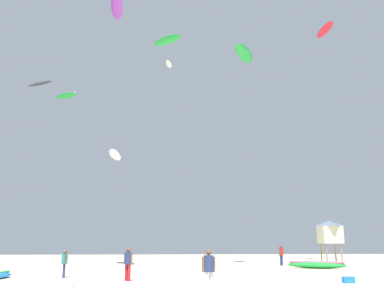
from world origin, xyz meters
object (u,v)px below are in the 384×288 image
object	(u,v)px
lifeguard_tower	(330,232)
kite_aloft_3	(66,96)
person_midground	(281,253)
person_right	(65,261)
kite_aloft_1	(115,155)
kite_aloft_8	(167,40)
person_left	(128,261)
person_foreground	(209,268)
kite_aloft_7	(117,8)
kite_grounded_near	(317,265)
kite_aloft_2	(325,30)
cooler_box	(348,280)
gear_bag	(66,288)
kite_aloft_5	(40,83)
kite_aloft_0	(244,53)
kite_aloft_4	(169,64)

from	to	relation	value
lifeguard_tower	kite_aloft_3	xyz separation A→B (m)	(-29.68, 12.11, 17.91)
person_midground	person_right	xyz separation A→B (m)	(-16.46, -12.04, -0.12)
kite_aloft_1	kite_aloft_8	world-z (taller)	kite_aloft_8
person_left	kite_aloft_3	bearing A→B (deg)	-123.08
person_foreground	kite_aloft_7	bearing A→B (deg)	5.62
person_right	lifeguard_tower	world-z (taller)	lifeguard_tower
kite_aloft_8	kite_aloft_7	bearing A→B (deg)	-151.19
kite_grounded_near	kite_aloft_2	size ratio (longest dim) A/B	1.21
kite_grounded_near	cooler_box	distance (m)	12.45
kite_aloft_3	person_foreground	bearing A→B (deg)	-68.37
kite_grounded_near	cooler_box	bearing A→B (deg)	-102.98
person_right	kite_aloft_2	bearing A→B (deg)	-157.13
person_left	gear_bag	bearing A→B (deg)	13.48
cooler_box	person_left	bearing A→B (deg)	169.74
person_foreground	kite_aloft_8	xyz separation A→B (m)	(-1.60, 16.69, 18.31)
person_foreground	person_left	distance (m)	7.35
person_midground	kite_aloft_5	distance (m)	34.31
lifeguard_tower	kite_aloft_0	bearing A→B (deg)	-149.13
person_right	kite_aloft_5	bearing A→B (deg)	-78.69
lifeguard_tower	kite_aloft_8	xyz separation A→B (m)	(-16.65, -8.09, 16.28)
kite_aloft_8	person_right	bearing A→B (deg)	-127.32
person_midground	lifeguard_tower	size ratio (longest dim) A/B	0.43
gear_bag	kite_aloft_1	bearing A→B (deg)	91.32
person_midground	kite_aloft_8	distance (m)	21.49
kite_aloft_5	kite_aloft_7	xyz separation A→B (m)	(10.94, -17.86, 0.10)
person_foreground	person_left	xyz separation A→B (m)	(-3.68, 6.36, -0.01)
cooler_box	kite_aloft_5	distance (m)	42.44
person_left	kite_aloft_2	xyz separation A→B (m)	(19.52, 17.72, 23.89)
kite_aloft_3	kite_aloft_8	world-z (taller)	kite_aloft_3
lifeguard_tower	kite_aloft_1	world-z (taller)	kite_aloft_1
kite_aloft_3	kite_aloft_2	bearing A→B (deg)	-22.78
person_foreground	kite_aloft_3	xyz separation A→B (m)	(-14.62, 36.88, 19.93)
person_left	lifeguard_tower	distance (m)	26.34
kite_grounded_near	kite_aloft_4	size ratio (longest dim) A/B	1.77
lifeguard_tower	kite_aloft_5	size ratio (longest dim) A/B	1.07
person_right	kite_aloft_0	xyz separation A→B (m)	(13.27, 10.34, 18.54)
kite_aloft_0	kite_aloft_3	distance (m)	26.99
person_midground	kite_aloft_5	world-z (taller)	kite_aloft_5
cooler_box	gear_bag	distance (m)	13.84
person_right	person_left	bearing A→B (deg)	137.43
lifeguard_tower	kite_aloft_7	distance (m)	29.39
person_foreground	kite_aloft_7	xyz separation A→B (m)	(-5.84, 14.35, 19.88)
lifeguard_tower	kite_aloft_1	bearing A→B (deg)	-173.59
gear_bag	kite_aloft_3	bearing A→B (deg)	103.84
person_left	kite_aloft_0	world-z (taller)	kite_aloft_0
kite_aloft_2	person_right	bearing A→B (deg)	-146.96
kite_grounded_near	kite_aloft_3	bearing A→B (deg)	140.82
gear_bag	kite_aloft_2	size ratio (longest dim) A/B	0.15
cooler_box	kite_aloft_4	size ratio (longest dim) A/B	0.21
person_midground	person_left	bearing A→B (deg)	-84.04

